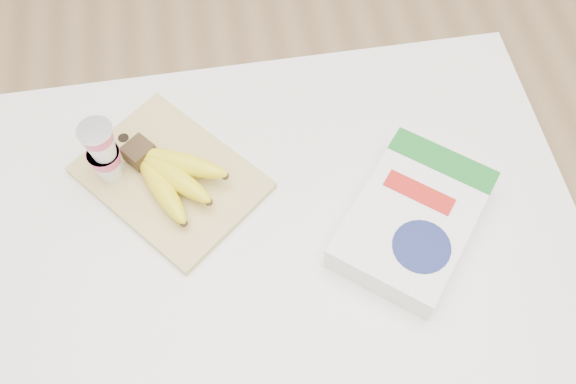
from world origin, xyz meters
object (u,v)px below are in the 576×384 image
object	(u,v)px
cereal_box	(413,219)
yogurt_stack	(103,152)
cutting_board	(171,178)
bananas	(170,174)
table	(265,311)

from	to	relation	value
cereal_box	yogurt_stack	bearing A→B (deg)	-160.33
cutting_board	cereal_box	distance (m)	0.44
cutting_board	yogurt_stack	xyz separation A→B (m)	(-0.10, 0.02, 0.08)
cutting_board	bananas	size ratio (longest dim) A/B	1.57
bananas	yogurt_stack	xyz separation A→B (m)	(-0.10, 0.03, 0.05)
table	cutting_board	bearing A→B (deg)	138.34
bananas	cereal_box	world-z (taller)	bananas
bananas	cutting_board	bearing A→B (deg)	104.26
cutting_board	yogurt_stack	world-z (taller)	yogurt_stack
table	cereal_box	distance (m)	0.53
table	yogurt_stack	xyz separation A→B (m)	(-0.24, 0.14, 0.52)
table	bananas	bearing A→B (deg)	140.89
table	cereal_box	world-z (taller)	cereal_box
cereal_box	bananas	bearing A→B (deg)	-161.03
cutting_board	cereal_box	bearing A→B (deg)	-61.76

